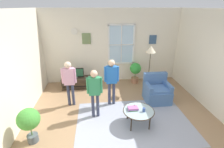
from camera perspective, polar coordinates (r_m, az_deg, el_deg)
ground_plane at (r=4.41m, az=4.47°, el=-18.39°), size 5.82×6.57×0.02m
back_wall at (r=6.51m, az=0.07°, el=9.58°), size 5.22×0.17×2.82m
area_rug at (r=4.62m, az=7.46°, el=-16.02°), size 3.01×2.07×0.01m
tv_stand at (r=6.32m, az=-11.95°, el=-2.90°), size 1.11×0.44×0.42m
television at (r=6.16m, az=-12.25°, el=0.46°), size 0.54×0.08×0.36m
armchair at (r=5.52m, az=15.24°, el=-5.80°), size 0.76×0.74×0.87m
coffee_table at (r=4.33m, az=9.19°, el=-12.62°), size 0.80×0.80×0.43m
book_stack at (r=4.30m, az=7.28°, el=-11.75°), size 0.26×0.18×0.07m
cup at (r=4.27m, az=11.00°, el=-12.09°), size 0.07×0.07×0.10m
remote_near_books at (r=4.42m, az=7.97°, el=-11.16°), size 0.04×0.14×0.02m
person_blue_shirt at (r=4.87m, az=-0.17°, el=-1.15°), size 0.44×0.20×1.46m
person_pink_shirt at (r=4.99m, az=-14.62°, el=-1.65°), size 0.43×0.19×1.42m
person_green_shirt at (r=4.35m, az=-6.05°, el=-5.09°), size 0.42×0.19×1.38m
potted_plant_by_window at (r=6.54m, az=8.10°, el=1.20°), size 0.44×0.44×0.83m
potted_plant_corner at (r=4.11m, az=-26.85°, el=-14.27°), size 0.48×0.48×0.86m
floor_lamp at (r=5.69m, az=13.22°, el=6.79°), size 0.32×0.32×1.66m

